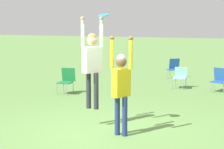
{
  "coord_description": "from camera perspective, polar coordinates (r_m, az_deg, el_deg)",
  "views": [
    {
      "loc": [
        4.2,
        -7.52,
        2.49
      ],
      "look_at": [
        0.08,
        0.33,
        1.3
      ],
      "focal_mm": 60.0,
      "sensor_mm": 36.0,
      "label": 1
    }
  ],
  "objects": [
    {
      "name": "camping_chair_1",
      "position": [
        17.6,
        9.35,
        1.14
      ],
      "size": [
        0.67,
        0.75,
        0.91
      ],
      "rotation": [
        0.0,
        0.0,
        3.8
      ],
      "color": "gray",
      "rests_on": "ground_plane"
    },
    {
      "name": "ground_plane",
      "position": [
        8.97,
        -1.44,
        -8.48
      ],
      "size": [
        120.0,
        120.0,
        0.0
      ],
      "primitive_type": "plane",
      "color": "#608C47"
    },
    {
      "name": "frisbee",
      "position": [
        8.7,
        -1.28,
        9.04
      ],
      "size": [
        0.27,
        0.26,
        0.08
      ],
      "color": "#2D9EDB"
    },
    {
      "name": "person_defending",
      "position": [
        8.31,
        1.4,
        -1.28
      ],
      "size": [
        0.56,
        0.46,
        2.24
      ],
      "rotation": [
        0.0,
        0.0,
        -1.95
      ],
      "color": "navy",
      "rests_on": "ground_plane"
    },
    {
      "name": "camping_chair_5",
      "position": [
        14.89,
        10.32,
        -0.18
      ],
      "size": [
        0.59,
        0.63,
        0.83
      ],
      "rotation": [
        0.0,
        0.0,
        3.37
      ],
      "color": "gray",
      "rests_on": "ground_plane"
    },
    {
      "name": "camping_chair_2",
      "position": [
        13.6,
        -6.93,
        -0.69
      ],
      "size": [
        0.6,
        0.65,
        0.93
      ],
      "rotation": [
        0.0,
        0.0,
        3.4
      ],
      "color": "gray",
      "rests_on": "ground_plane"
    },
    {
      "name": "person_jumping",
      "position": [
        9.06,
        -3.05,
        2.25
      ],
      "size": [
        0.63,
        0.52,
        2.25
      ],
      "rotation": [
        0.0,
        0.0,
        1.19
      ],
      "color": "#2D2D38",
      "rests_on": "ground_plane"
    },
    {
      "name": "camping_chair_4",
      "position": [
        14.48,
        16.08,
        -0.59
      ],
      "size": [
        0.62,
        0.67,
        0.88
      ],
      "rotation": [
        0.0,
        0.0,
        2.87
      ],
      "color": "gray",
      "rests_on": "ground_plane"
    }
  ]
}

